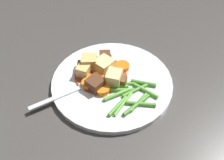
{
  "coord_description": "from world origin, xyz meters",
  "views": [
    {
      "loc": [
        -0.2,
        0.33,
        0.41
      ],
      "look_at": [
        0.0,
        0.0,
        0.01
      ],
      "focal_mm": 39.48,
      "sensor_mm": 36.0,
      "label": 1
    }
  ],
  "objects_px": {
    "carrot_slice_4": "(90,79)",
    "potato_chunk_1": "(84,70)",
    "carrot_slice_0": "(121,66)",
    "potato_chunk_0": "(104,66)",
    "meat_chunk_0": "(121,81)",
    "carrot_slice_3": "(102,89)",
    "meat_chunk_4": "(105,56)",
    "potato_chunk_2": "(114,78)",
    "carrot_slice_1": "(102,75)",
    "meat_chunk_1": "(95,84)",
    "dinner_plate": "(112,82)",
    "fork": "(71,91)",
    "carrot_slice_2": "(109,74)",
    "potato_chunk_3": "(89,63)",
    "carrot_slice_5": "(89,84)",
    "carrot_slice_6": "(116,71)",
    "meat_chunk_2": "(106,61)",
    "meat_chunk_3": "(83,67)"
  },
  "relations": [
    {
      "from": "carrot_slice_0",
      "to": "meat_chunk_2",
      "type": "height_order",
      "value": "meat_chunk_2"
    },
    {
      "from": "carrot_slice_5",
      "to": "potato_chunk_2",
      "type": "xyz_separation_m",
      "value": [
        -0.04,
        -0.04,
        0.01
      ]
    },
    {
      "from": "potato_chunk_3",
      "to": "meat_chunk_2",
      "type": "height_order",
      "value": "potato_chunk_3"
    },
    {
      "from": "meat_chunk_1",
      "to": "meat_chunk_2",
      "type": "bearing_deg",
      "value": -72.9
    },
    {
      "from": "potato_chunk_1",
      "to": "fork",
      "type": "distance_m",
      "value": 0.06
    },
    {
      "from": "carrot_slice_0",
      "to": "potato_chunk_3",
      "type": "xyz_separation_m",
      "value": [
        0.06,
        0.04,
        0.01
      ]
    },
    {
      "from": "potato_chunk_0",
      "to": "meat_chunk_4",
      "type": "bearing_deg",
      "value": -59.82
    },
    {
      "from": "carrot_slice_3",
      "to": "meat_chunk_1",
      "type": "relative_size",
      "value": 0.96
    },
    {
      "from": "carrot_slice_1",
      "to": "dinner_plate",
      "type": "bearing_deg",
      "value": -168.36
    },
    {
      "from": "carrot_slice_2",
      "to": "carrot_slice_5",
      "type": "bearing_deg",
      "value": 67.35
    },
    {
      "from": "carrot_slice_4",
      "to": "meat_chunk_0",
      "type": "xyz_separation_m",
      "value": [
        -0.06,
        -0.03,
        0.01
      ]
    },
    {
      "from": "potato_chunk_2",
      "to": "potato_chunk_1",
      "type": "bearing_deg",
      "value": 10.38
    },
    {
      "from": "carrot_slice_1",
      "to": "carrot_slice_4",
      "type": "distance_m",
      "value": 0.03
    },
    {
      "from": "carrot_slice_0",
      "to": "meat_chunk_4",
      "type": "relative_size",
      "value": 1.26
    },
    {
      "from": "carrot_slice_3",
      "to": "meat_chunk_4",
      "type": "bearing_deg",
      "value": -60.11
    },
    {
      "from": "carrot_slice_2",
      "to": "meat_chunk_4",
      "type": "distance_m",
      "value": 0.06
    },
    {
      "from": "potato_chunk_2",
      "to": "meat_chunk_4",
      "type": "bearing_deg",
      "value": -43.48
    },
    {
      "from": "carrot_slice_4",
      "to": "potato_chunk_0",
      "type": "relative_size",
      "value": 0.74
    },
    {
      "from": "carrot_slice_1",
      "to": "meat_chunk_0",
      "type": "height_order",
      "value": "meat_chunk_0"
    },
    {
      "from": "carrot_slice_2",
      "to": "potato_chunk_1",
      "type": "xyz_separation_m",
      "value": [
        0.05,
        0.03,
        0.01
      ]
    },
    {
      "from": "carrot_slice_3",
      "to": "potato_chunk_1",
      "type": "distance_m",
      "value": 0.07
    },
    {
      "from": "carrot_slice_1",
      "to": "potato_chunk_3",
      "type": "xyz_separation_m",
      "value": [
        0.04,
        -0.01,
        0.01
      ]
    },
    {
      "from": "meat_chunk_0",
      "to": "meat_chunk_1",
      "type": "relative_size",
      "value": 0.72
    },
    {
      "from": "dinner_plate",
      "to": "carrot_slice_2",
      "type": "height_order",
      "value": "carrot_slice_2"
    },
    {
      "from": "carrot_slice_2",
      "to": "potato_chunk_3",
      "type": "bearing_deg",
      "value": 2.07
    },
    {
      "from": "carrot_slice_0",
      "to": "meat_chunk_3",
      "type": "bearing_deg",
      "value": 37.53
    },
    {
      "from": "meat_chunk_2",
      "to": "meat_chunk_4",
      "type": "bearing_deg",
      "value": -52.99
    },
    {
      "from": "carrot_slice_6",
      "to": "fork",
      "type": "relative_size",
      "value": 0.16
    },
    {
      "from": "carrot_slice_5",
      "to": "meat_chunk_2",
      "type": "distance_m",
      "value": 0.08
    },
    {
      "from": "carrot_slice_4",
      "to": "carrot_slice_5",
      "type": "distance_m",
      "value": 0.02
    },
    {
      "from": "carrot_slice_1",
      "to": "potato_chunk_3",
      "type": "relative_size",
      "value": 0.88
    },
    {
      "from": "carrot_slice_0",
      "to": "potato_chunk_0",
      "type": "xyz_separation_m",
      "value": [
        0.03,
        0.03,
        0.01
      ]
    },
    {
      "from": "potato_chunk_2",
      "to": "meat_chunk_3",
      "type": "xyz_separation_m",
      "value": [
        0.08,
        0.0,
        -0.01
      ]
    },
    {
      "from": "potato_chunk_3",
      "to": "meat_chunk_3",
      "type": "distance_m",
      "value": 0.02
    },
    {
      "from": "dinner_plate",
      "to": "meat_chunk_1",
      "type": "xyz_separation_m",
      "value": [
        0.02,
        0.04,
        0.02
      ]
    },
    {
      "from": "carrot_slice_4",
      "to": "potato_chunk_1",
      "type": "xyz_separation_m",
      "value": [
        0.02,
        -0.01,
        0.01
      ]
    },
    {
      "from": "meat_chunk_4",
      "to": "carrot_slice_2",
      "type": "bearing_deg",
      "value": 130.93
    },
    {
      "from": "carrot_slice_6",
      "to": "potato_chunk_0",
      "type": "distance_m",
      "value": 0.03
    },
    {
      "from": "carrot_slice_2",
      "to": "potato_chunk_2",
      "type": "height_order",
      "value": "potato_chunk_2"
    },
    {
      "from": "carrot_slice_0",
      "to": "carrot_slice_4",
      "type": "relative_size",
      "value": 1.16
    },
    {
      "from": "potato_chunk_0",
      "to": "carrot_slice_0",
      "type": "bearing_deg",
      "value": -134.2
    },
    {
      "from": "meat_chunk_0",
      "to": "potato_chunk_0",
      "type": "bearing_deg",
      "value": -16.2
    },
    {
      "from": "potato_chunk_2",
      "to": "meat_chunk_1",
      "type": "bearing_deg",
      "value": 51.45
    },
    {
      "from": "carrot_slice_6",
      "to": "potato_chunk_0",
      "type": "relative_size",
      "value": 0.66
    },
    {
      "from": "meat_chunk_1",
      "to": "dinner_plate",
      "type": "bearing_deg",
      "value": -114.47
    },
    {
      "from": "meat_chunk_0",
      "to": "meat_chunk_1",
      "type": "xyz_separation_m",
      "value": [
        0.04,
        0.04,
        0.0
      ]
    },
    {
      "from": "carrot_slice_6",
      "to": "meat_chunk_1",
      "type": "relative_size",
      "value": 0.77
    },
    {
      "from": "carrot_slice_3",
      "to": "potato_chunk_0",
      "type": "distance_m",
      "value": 0.06
    },
    {
      "from": "carrot_slice_1",
      "to": "potato_chunk_2",
      "type": "height_order",
      "value": "potato_chunk_2"
    },
    {
      "from": "potato_chunk_0",
      "to": "meat_chunk_3",
      "type": "xyz_separation_m",
      "value": [
        0.04,
        0.02,
        -0.01
      ]
    }
  ]
}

